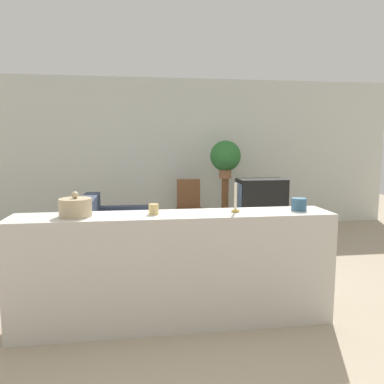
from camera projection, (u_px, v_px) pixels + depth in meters
The scene contains 13 objects.
ground_plane at pixel (172, 305), 3.61m from camera, with size 14.00×14.00×0.00m, color tan.
wall_back at pixel (154, 154), 6.80m from camera, with size 9.00×0.06×2.70m.
couch at pixel (112, 241), 4.80m from camera, with size 0.93×1.80×0.83m.
tv_stand at pixel (260, 229), 5.69m from camera, with size 0.79×0.46×0.50m.
television at pixel (261, 196), 5.62m from camera, with size 0.72×0.44×0.52m.
wooden_chair at pixel (189, 205), 6.31m from camera, with size 0.44×0.44×0.94m.
plant_stand at pixel (225, 205), 6.50m from camera, with size 0.12×0.12×0.94m.
potted_plant at pixel (225, 157), 6.39m from camera, with size 0.53×0.53×0.65m.
foreground_counter at pixel (175, 269), 3.19m from camera, with size 2.68×0.44×0.96m.
decorative_bowl at pixel (75, 207), 3.00m from camera, with size 0.26×0.26×0.20m.
candle_jar at pixel (154, 209), 3.09m from camera, with size 0.08×0.08×0.09m.
candlestick at pixel (235, 203), 3.19m from camera, with size 0.07×0.07×0.25m.
coffee_tin at pixel (299, 204), 3.27m from camera, with size 0.13×0.13×0.11m.
Camera 1 is at (-0.30, -3.43, 1.55)m, focal length 35.00 mm.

